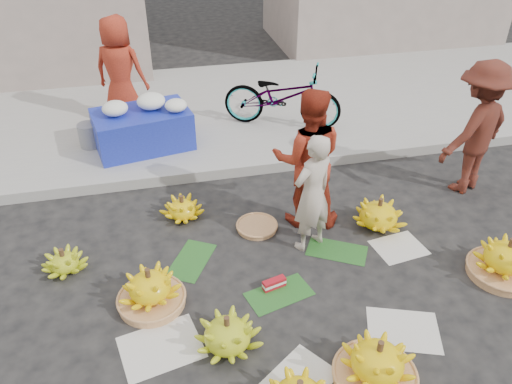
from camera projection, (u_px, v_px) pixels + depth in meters
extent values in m
plane|color=black|center=(284.00, 279.00, 5.17)|extent=(80.00, 80.00, 0.00)
cube|color=gray|center=(241.00, 167.00, 6.92)|extent=(40.00, 0.25, 0.15)
cube|color=gray|center=(217.00, 108.00, 8.64)|extent=(40.00, 4.00, 0.12)
cylinder|color=#B3794B|center=(152.00, 300.00, 4.86)|extent=(0.65, 0.65, 0.09)
cylinder|color=#422A1A|center=(148.00, 274.00, 4.67)|extent=(0.05, 0.05, 0.12)
cylinder|color=#422A1A|center=(227.00, 322.00, 4.29)|extent=(0.05, 0.05, 0.12)
cylinder|color=#B3794B|center=(374.00, 376.00, 4.14)|extent=(0.68, 0.68, 0.09)
cylinder|color=#422A1A|center=(380.00, 347.00, 3.94)|extent=(0.05, 0.05, 0.12)
cylinder|color=#B3794B|center=(501.00, 271.00, 5.21)|extent=(0.69, 0.69, 0.09)
cylinder|color=#422A1A|center=(511.00, 244.00, 5.01)|extent=(0.05, 0.05, 0.12)
cylinder|color=#422A1A|center=(380.00, 203.00, 5.76)|extent=(0.05, 0.05, 0.12)
cylinder|color=#422A1A|center=(62.00, 254.00, 5.17)|extent=(0.05, 0.05, 0.12)
cylinder|color=#422A1A|center=(182.00, 200.00, 5.94)|extent=(0.05, 0.05, 0.12)
cylinder|color=#B3794B|center=(257.00, 227.00, 5.87)|extent=(0.54, 0.54, 0.05)
cube|color=#AA121D|center=(274.00, 283.00, 5.04)|extent=(0.25, 0.14, 0.10)
imported|color=#C1B3A2|center=(312.00, 194.00, 5.26)|extent=(0.60, 0.51, 1.38)
imported|color=#B0331B|center=(308.00, 159.00, 5.59)|extent=(0.95, 0.82, 1.67)
imported|color=maroon|center=(476.00, 129.00, 6.17)|extent=(1.28, 1.02, 1.72)
cube|color=#1825A1|center=(143.00, 129.00, 7.19)|extent=(1.46, 1.07, 0.55)
ellipsoid|color=white|center=(115.00, 109.00, 6.88)|extent=(0.35, 0.35, 0.20)
ellipsoid|color=white|center=(151.00, 102.00, 7.06)|extent=(0.40, 0.40, 0.22)
ellipsoid|color=white|center=(176.00, 106.00, 7.00)|extent=(0.31, 0.31, 0.17)
cylinder|color=gray|center=(89.00, 135.00, 7.26)|extent=(0.31, 0.31, 0.35)
imported|color=#B0331B|center=(120.00, 71.00, 7.62)|extent=(0.96, 0.82, 1.66)
imported|color=gray|center=(282.00, 97.00, 7.68)|extent=(1.35, 1.93, 0.96)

